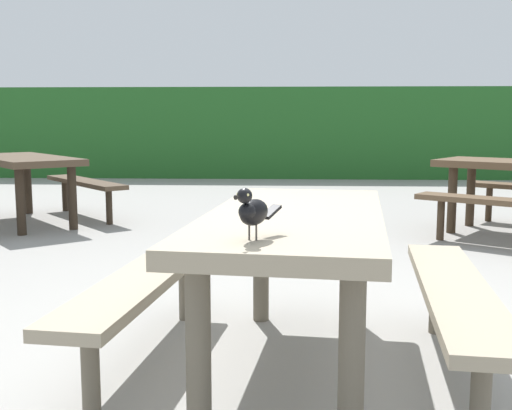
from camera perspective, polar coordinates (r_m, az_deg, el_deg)
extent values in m
plane|color=gray|center=(3.09, 6.27, -14.09)|extent=(60.00, 60.00, 0.00)
cube|color=#235B23|center=(12.96, 3.65, 6.61)|extent=(28.00, 1.98, 1.74)
cube|color=gray|center=(2.80, 3.59, -1.33)|extent=(0.96, 1.88, 0.07)
cylinder|color=#635B4C|center=(2.27, -5.25, -13.23)|extent=(0.09, 0.09, 0.67)
cylinder|color=#635B4C|center=(2.21, 8.66, -13.96)|extent=(0.09, 0.09, 0.67)
cylinder|color=#635B4C|center=(3.59, 0.46, -5.29)|extent=(0.09, 0.09, 0.67)
cylinder|color=#635B4C|center=(3.55, 9.01, -5.54)|extent=(0.09, 0.09, 0.67)
cube|color=gray|center=(3.01, -9.91, -6.41)|extent=(0.48, 1.73, 0.05)
cylinder|color=#635B4C|center=(2.52, -14.78, -14.76)|extent=(0.07, 0.07, 0.39)
cylinder|color=#635B4C|center=(3.66, -6.48, -7.35)|extent=(0.07, 0.07, 0.39)
cube|color=gray|center=(2.88, 17.65, -7.34)|extent=(0.48, 1.73, 0.05)
cylinder|color=#635B4C|center=(2.35, 19.69, -16.59)|extent=(0.07, 0.07, 0.39)
cylinder|color=#635B4C|center=(3.55, 16.04, -8.09)|extent=(0.07, 0.07, 0.39)
ellipsoid|color=black|center=(2.13, -0.20, -0.67)|extent=(0.13, 0.17, 0.09)
ellipsoid|color=black|center=(2.09, -0.77, -0.63)|extent=(0.08, 0.09, 0.06)
sphere|color=black|center=(2.07, -1.04, 0.85)|extent=(0.05, 0.05, 0.05)
sphere|color=#EAE08C|center=(2.05, -0.75, 0.92)|extent=(0.01, 0.01, 0.01)
sphere|color=#EAE08C|center=(2.07, -1.67, 0.99)|extent=(0.01, 0.01, 0.01)
cone|color=black|center=(2.04, -1.65, 0.72)|extent=(0.03, 0.03, 0.02)
cube|color=black|center=(2.24, 1.37, -0.62)|extent=(0.08, 0.10, 0.04)
cylinder|color=#47423D|center=(2.13, 0.03, -2.54)|extent=(0.01, 0.01, 0.05)
cylinder|color=#47423D|center=(2.14, -0.62, -2.47)|extent=(0.01, 0.01, 0.05)
cube|color=#473828|center=(7.34, -20.41, 3.88)|extent=(1.75, 1.86, 0.07)
cylinder|color=#2E241A|center=(6.63, -20.60, 0.28)|extent=(0.09, 0.09, 0.67)
cylinder|color=#2E241A|center=(6.80, -16.33, 0.65)|extent=(0.09, 0.09, 0.67)
cylinder|color=#2E241A|center=(8.12, -20.01, 1.61)|extent=(0.09, 0.09, 0.67)
cube|color=#473828|center=(7.60, -15.28, 2.02)|extent=(1.33, 1.48, 0.05)
cylinder|color=#2E241A|center=(7.05, -13.19, -0.15)|extent=(0.07, 0.07, 0.39)
cylinder|color=#2E241A|center=(8.22, -16.96, 0.83)|extent=(0.07, 0.07, 0.39)
cylinder|color=#382B1D|center=(6.64, 17.38, 0.43)|extent=(0.09, 0.09, 0.67)
cylinder|color=#382B1D|center=(7.13, 18.91, 0.86)|extent=(0.09, 0.09, 0.67)
cube|color=brown|center=(6.00, 22.19, 0.22)|extent=(1.56, 1.22, 0.05)
cylinder|color=#382B1D|center=(6.23, 16.42, -1.29)|extent=(0.07, 0.07, 0.39)
cylinder|color=#382B1D|center=(7.54, 20.39, 0.08)|extent=(0.07, 0.07, 0.39)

